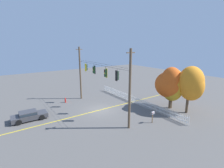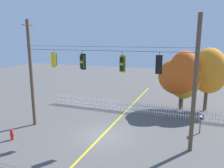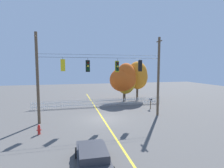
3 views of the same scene
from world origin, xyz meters
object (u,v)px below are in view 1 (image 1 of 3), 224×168
object	(u,v)px
autumn_maple_near_fence	(172,85)
autumn_oak_far_east	(191,84)
traffic_signal_westbound_side	(94,70)
traffic_signal_southbound_primary	(86,67)
traffic_signal_northbound_secondary	(106,73)
fire_hydrant	(65,100)
autumn_maple_mid	(170,84)
parked_car	(29,115)
traffic_signal_eastbound_side	(117,76)
roadside_mailbox	(153,114)

from	to	relation	value
autumn_maple_near_fence	autumn_oak_far_east	xyz separation A→B (m)	(2.36, 0.82, 0.57)
traffic_signal_westbound_side	traffic_signal_southbound_primary	bearing A→B (deg)	-179.55
traffic_signal_northbound_secondary	autumn_oak_far_east	xyz separation A→B (m)	(6.11, 9.49, -1.46)
autumn_maple_near_fence	fire_hydrant	distance (m)	16.47
traffic_signal_southbound_primary	traffic_signal_northbound_secondary	world-z (taller)	same
traffic_signal_westbound_side	autumn_maple_near_fence	size ratio (longest dim) A/B	0.24
traffic_signal_southbound_primary	autumn_oak_far_east	size ratio (longest dim) A/B	0.21
traffic_signal_southbound_primary	autumn_maple_mid	distance (m)	12.64
traffic_signal_southbound_primary	parked_car	xyz separation A→B (m)	(1.72, -8.85, -5.08)
traffic_signal_eastbound_side	traffic_signal_northbound_secondary	bearing A→B (deg)	179.56
roadside_mailbox	autumn_maple_mid	bearing A→B (deg)	109.39
autumn_maple_near_fence	traffic_signal_southbound_primary	bearing A→B (deg)	-136.90
traffic_signal_westbound_side	parked_car	bearing A→B (deg)	-94.60
traffic_signal_westbound_side	roadside_mailbox	bearing A→B (deg)	19.98
autumn_maple_near_fence	parked_car	xyz separation A→B (m)	(-7.56, -17.53, -2.93)
traffic_signal_westbound_side	autumn_oak_far_east	world-z (taller)	traffic_signal_westbound_side
traffic_signal_westbound_side	fire_hydrant	size ratio (longest dim) A/B	1.78
traffic_signal_northbound_secondary	roadside_mailbox	size ratio (longest dim) A/B	1.03
traffic_signal_southbound_primary	autumn_oak_far_east	bearing A→B (deg)	39.24
parked_car	fire_hydrant	size ratio (longest dim) A/B	5.08
traffic_signal_southbound_primary	fire_hydrant	size ratio (longest dim) A/B	1.66
traffic_signal_eastbound_side	autumn_oak_far_east	world-z (taller)	traffic_signal_eastbound_side
parked_car	autumn_maple_mid	bearing A→B (deg)	67.40
traffic_signal_westbound_side	traffic_signal_eastbound_side	world-z (taller)	same
traffic_signal_westbound_side	roadside_mailbox	size ratio (longest dim) A/B	1.01
autumn_maple_near_fence	traffic_signal_northbound_secondary	bearing A→B (deg)	-113.43
traffic_signal_northbound_secondary	traffic_signal_eastbound_side	size ratio (longest dim) A/B	1.04
traffic_signal_northbound_secondary	traffic_signal_southbound_primary	bearing A→B (deg)	-179.80
traffic_signal_eastbound_side	traffic_signal_southbound_primary	bearing A→B (deg)	180.00
autumn_maple_near_fence	autumn_oak_far_east	world-z (taller)	autumn_oak_far_east
fire_hydrant	traffic_signal_eastbound_side	bearing A→B (deg)	16.51
autumn_maple_near_fence	autumn_oak_far_east	bearing A→B (deg)	19.20
autumn_maple_near_fence	autumn_oak_far_east	distance (m)	2.56
traffic_signal_westbound_side	autumn_maple_mid	size ratio (longest dim) A/B	0.24
autumn_maple_mid	autumn_oak_far_east	bearing A→B (deg)	18.13
traffic_signal_southbound_primary	fire_hydrant	world-z (taller)	traffic_signal_southbound_primary
autumn_oak_far_east	roadside_mailbox	bearing A→B (deg)	-96.12
traffic_signal_southbound_primary	traffic_signal_eastbound_side	distance (m)	8.05
traffic_signal_westbound_side	traffic_signal_eastbound_side	size ratio (longest dim) A/B	1.01
traffic_signal_northbound_secondary	autumn_maple_near_fence	xyz separation A→B (m)	(3.76, 8.67, -2.04)
traffic_signal_northbound_secondary	autumn_oak_far_east	world-z (taller)	traffic_signal_northbound_secondary
roadside_mailbox	autumn_maple_near_fence	bearing A→B (deg)	106.70
autumn_oak_far_east	parked_car	xyz separation A→B (m)	(-9.91, -18.35, -3.50)
traffic_signal_southbound_primary	roadside_mailbox	size ratio (longest dim) A/B	0.94
traffic_signal_westbound_side	parked_car	size ratio (longest dim) A/B	0.35
traffic_signal_southbound_primary	autumn_maple_near_fence	distance (m)	12.89
fire_hydrant	roadside_mailbox	size ratio (longest dim) A/B	0.57
traffic_signal_eastbound_side	roadside_mailbox	xyz separation A→B (m)	(2.90, 3.11, -4.47)
roadside_mailbox	traffic_signal_northbound_secondary	bearing A→B (deg)	-150.30
autumn_maple_near_fence	autumn_maple_mid	bearing A→B (deg)	-171.50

